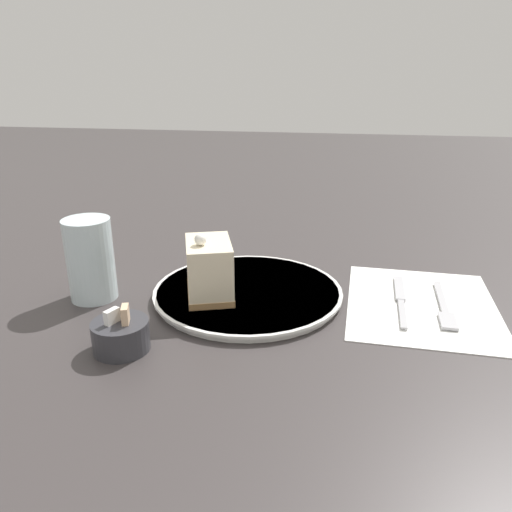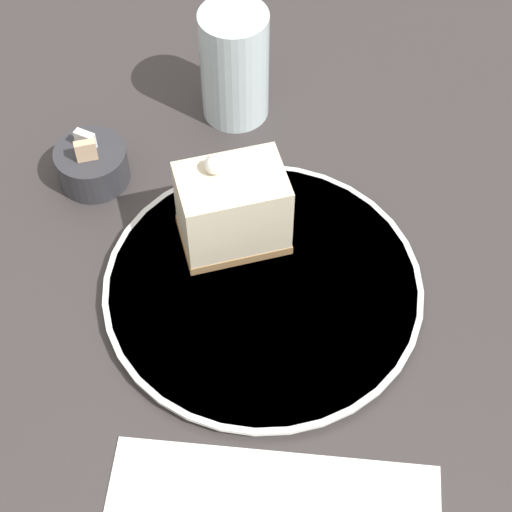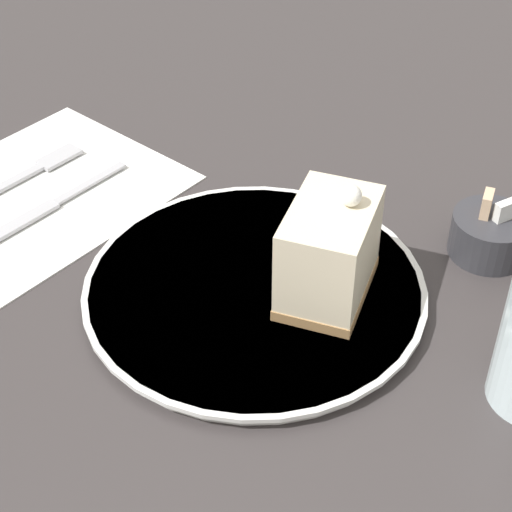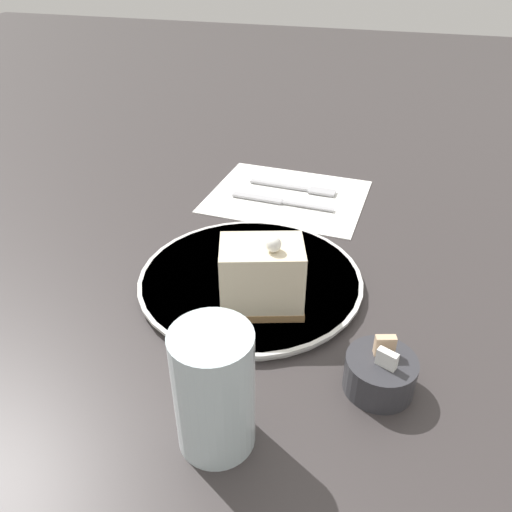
{
  "view_description": "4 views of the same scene",
  "coord_description": "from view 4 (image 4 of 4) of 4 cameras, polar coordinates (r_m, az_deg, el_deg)",
  "views": [
    {
      "loc": [
        -0.15,
        0.69,
        0.33
      ],
      "look_at": [
        -0.04,
        0.0,
        0.07
      ],
      "focal_mm": 35.0,
      "sensor_mm": 36.0,
      "label": 1
    },
    {
      "loc": [
        -0.45,
        -0.01,
        0.65
      ],
      "look_at": [
        -0.03,
        0.01,
        0.06
      ],
      "focal_mm": 60.0,
      "sensor_mm": 36.0,
      "label": 2
    },
    {
      "loc": [
        0.3,
        -0.42,
        0.49
      ],
      "look_at": [
        -0.01,
        -0.01,
        0.06
      ],
      "focal_mm": 60.0,
      "sensor_mm": 36.0,
      "label": 3
    },
    {
      "loc": [
        0.47,
        0.16,
        0.39
      ],
      "look_at": [
        -0.03,
        0.01,
        0.05
      ],
      "focal_mm": 35.0,
      "sensor_mm": 36.0,
      "label": 4
    }
  ],
  "objects": [
    {
      "name": "drinking_glass",
      "position": [
        0.44,
        -4.81,
        -15.06
      ],
      "size": [
        0.07,
        0.07,
        0.12
      ],
      "color": "silver",
      "rests_on": "ground_plane"
    },
    {
      "name": "napkin",
      "position": [
        0.87,
        3.58,
        6.87
      ],
      "size": [
        0.23,
        0.27,
        0.0
      ],
      "rotation": [
        0.0,
        0.0,
        -0.05
      ],
      "color": "white",
      "rests_on": "ground_plane"
    },
    {
      "name": "ground_plane",
      "position": [
        0.63,
        -1.8,
        -4.54
      ],
      "size": [
        4.0,
        4.0,
        0.0
      ],
      "primitive_type": "plane",
      "color": "#383333"
    },
    {
      "name": "cake_slice",
      "position": [
        0.57,
        0.67,
        -2.34
      ],
      "size": [
        0.09,
        0.11,
        0.1
      ],
      "rotation": [
        0.0,
        0.0,
        0.31
      ],
      "color": "#9E7547",
      "rests_on": "plate"
    },
    {
      "name": "knife",
      "position": [
        0.84,
        1.92,
        6.4
      ],
      "size": [
        0.02,
        0.18,
        0.0
      ],
      "rotation": [
        0.0,
        0.0,
        -0.05
      ],
      "color": "#B2B2B7",
      "rests_on": "napkin"
    },
    {
      "name": "fork",
      "position": [
        0.89,
        5.03,
        7.73
      ],
      "size": [
        0.02,
        0.16,
        0.0
      ],
      "rotation": [
        0.0,
        0.0,
        -0.05
      ],
      "color": "#B2B2B7",
      "rests_on": "napkin"
    },
    {
      "name": "plate",
      "position": [
        0.65,
        -0.63,
        -2.72
      ],
      "size": [
        0.29,
        0.29,
        0.01
      ],
      "color": "silver",
      "rests_on": "ground_plane"
    },
    {
      "name": "sugar_bowl",
      "position": [
        0.52,
        13.98,
        -12.84
      ],
      "size": [
        0.07,
        0.07,
        0.06
      ],
      "color": "#333338",
      "rests_on": "ground_plane"
    }
  ]
}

